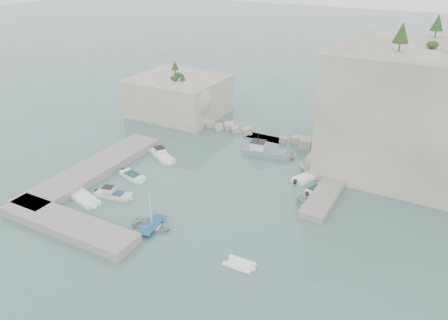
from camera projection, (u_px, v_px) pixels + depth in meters
The scene contains 21 objects.
ground at pixel (201, 200), 54.85m from camera, with size 400.00×400.00×0.00m, color #4B716B.
cliff_east at pixel (432, 111), 59.30m from camera, with size 26.00×22.00×17.00m, color beige.
cliff_terrace at pixel (343, 158), 62.87m from camera, with size 8.00×10.00×2.50m, color beige.
outcrop_west at pixel (179, 96), 81.61m from camera, with size 16.00×14.00×7.00m, color beige.
quay_west at pixel (94, 169), 61.14m from camera, with size 5.00×24.00×1.10m, color #9E9689.
quay_south at pixel (67, 224), 49.07m from camera, with size 18.00×4.00×1.10m, color #9E9689.
ledge_east at pixel (330, 188), 56.73m from camera, with size 3.00×16.00×0.80m, color #9E9689.
breakwater at pixel (265, 134), 72.29m from camera, with size 28.00×3.00×1.40m, color beige.
motorboat_a at pixel (162, 157), 65.87m from camera, with size 6.28×1.87×1.40m, color white, non-canonical shape.
motorboat_d at pixel (114, 197), 55.54m from camera, with size 5.21×1.55×1.40m, color silver, non-canonical shape.
motorboat_c at pixel (133, 178), 60.12m from camera, with size 4.53×1.65×0.70m, color white, non-canonical shape.
motorboat_e at pixel (85, 201), 54.63m from camera, with size 4.92×2.01×0.70m, color white, non-canonical shape.
rowboat at pixel (152, 228), 49.34m from camera, with size 3.31×4.64×0.96m, color silver.
inflatable_dinghy at pixel (240, 266), 43.55m from camera, with size 3.34×1.62×0.44m, color white, non-canonical shape.
tender_east_a at pixel (305, 204), 53.99m from camera, with size 2.69×3.11×1.64m, color silver.
tender_east_b at pixel (315, 191), 56.71m from camera, with size 3.90×1.33×0.70m, color silver, non-canonical shape.
tender_east_c at pixel (308, 178), 59.95m from camera, with size 5.48×1.77×0.70m, color white, non-canonical shape.
tender_east_d at pixel (313, 175), 60.87m from camera, with size 1.73×4.59×1.77m, color white.
work_boat at pixel (267, 155), 66.64m from camera, with size 8.02×2.37×2.20m, color slate, non-canonical shape.
rowboat_mast at pixel (151, 209), 48.20m from camera, with size 0.10×0.10×4.20m, color white.
vegetation at pixel (406, 35), 58.48m from camera, with size 53.48×13.88×13.40m.
Camera 1 is at (25.09, -39.87, 28.67)m, focal length 35.00 mm.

